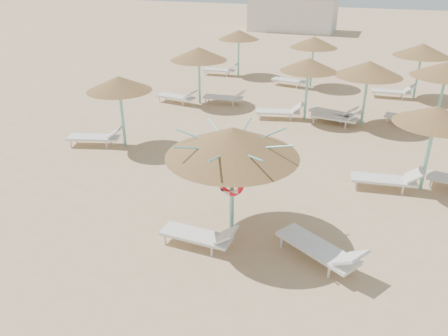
% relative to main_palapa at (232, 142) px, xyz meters
% --- Properties ---
extents(ground, '(120.00, 120.00, 0.00)m').
position_rel_main_palapa_xyz_m(ground, '(-0.17, -0.20, -2.49)').
color(ground, tan).
rests_on(ground, ground).
extents(main_palapa, '(3.20, 3.20, 2.87)m').
position_rel_main_palapa_xyz_m(main_palapa, '(0.00, 0.00, 0.00)').
color(main_palapa, '#7AD4CA').
rests_on(main_palapa, ground).
extents(lounger_main_a, '(1.92, 0.63, 0.69)m').
position_rel_main_palapa_xyz_m(lounger_main_a, '(-0.47, -0.88, -2.16)').
color(lounger_main_a, white).
rests_on(lounger_main_a, ground).
extents(lounger_main_b, '(2.22, 1.67, 0.79)m').
position_rel_main_palapa_xyz_m(lounger_main_b, '(2.37, -0.49, -2.11)').
color(lounger_main_b, white).
rests_on(lounger_main_b, ground).
extents(palapa_field, '(19.12, 14.24, 2.70)m').
position_rel_main_palapa_xyz_m(palapa_field, '(2.04, 10.11, -0.20)').
color(palapa_field, '#7AD4CA').
rests_on(palapa_field, ground).
extents(service_hut, '(8.40, 4.40, 3.25)m').
position_rel_main_palapa_xyz_m(service_hut, '(-6.17, 34.80, -0.85)').
color(service_hut, silver).
rests_on(service_hut, ground).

